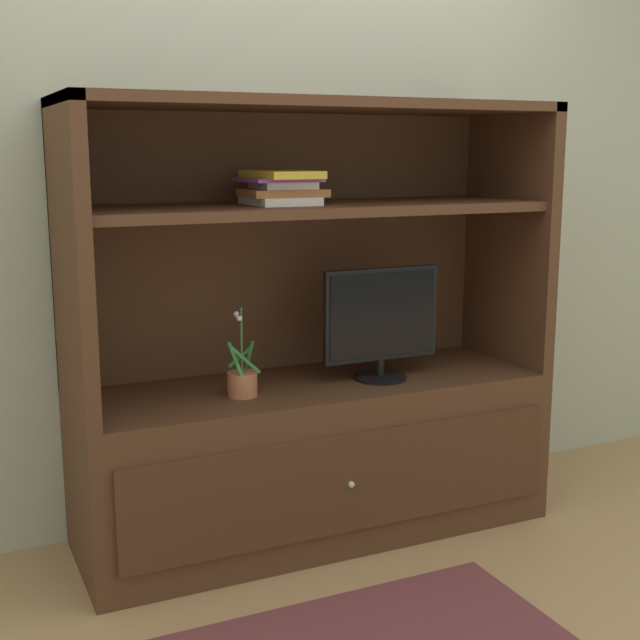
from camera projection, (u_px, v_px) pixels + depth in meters
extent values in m
plane|color=tan|center=(361.00, 573.00, 3.06)|extent=(8.00, 8.00, 0.00)
cube|color=#ADB29E|center=(278.00, 170.00, 3.46)|extent=(6.00, 0.10, 2.80)
cube|color=#4C2D1C|center=(315.00, 457.00, 3.36)|extent=(1.82, 0.58, 0.61)
cube|color=#462A19|center=(350.00, 483.00, 3.09)|extent=(1.67, 0.02, 0.36)
sphere|color=silver|center=(351.00, 485.00, 3.08)|extent=(0.02, 0.02, 0.02)
cube|color=#4C2D1C|center=(70.00, 258.00, 2.83)|extent=(0.05, 0.58, 1.05)
cube|color=#4C2D1C|center=(508.00, 235.00, 3.56)|extent=(0.05, 0.58, 1.05)
cube|color=#4C2D1C|center=(285.00, 238.00, 3.45)|extent=(1.82, 0.02, 1.05)
cube|color=#4C2D1C|center=(314.00, 105.00, 3.10)|extent=(1.82, 0.58, 0.04)
cube|color=#4C2D1C|center=(314.00, 209.00, 3.17)|extent=(1.72, 0.53, 0.04)
cylinder|color=black|center=(380.00, 377.00, 3.34)|extent=(0.20, 0.20, 0.01)
cylinder|color=black|center=(380.00, 368.00, 3.33)|extent=(0.03, 0.03, 0.07)
cube|color=black|center=(381.00, 314.00, 3.29)|extent=(0.48, 0.02, 0.36)
cube|color=black|center=(383.00, 315.00, 3.28)|extent=(0.45, 0.00, 0.32)
cylinder|color=#B26642|center=(242.00, 384.00, 3.10)|extent=(0.11, 0.11, 0.09)
cylinder|color=#3D6B33|center=(242.00, 340.00, 3.07)|extent=(0.01, 0.01, 0.24)
cube|color=#2D7A38|center=(249.00, 358.00, 3.09)|extent=(0.02, 0.08, 0.14)
cube|color=#2D7A38|center=(240.00, 357.00, 3.11)|extent=(0.09, 0.02, 0.08)
cube|color=#2D7A38|center=(236.00, 360.00, 3.06)|extent=(0.03, 0.09, 0.11)
cube|color=#2D7A38|center=(246.00, 360.00, 3.06)|extent=(0.12, 0.02, 0.12)
sphere|color=silver|center=(236.00, 314.00, 3.05)|extent=(0.02, 0.02, 0.02)
sphere|color=silver|center=(239.00, 318.00, 3.04)|extent=(0.02, 0.02, 0.02)
cube|color=silver|center=(280.00, 200.00, 3.11)|extent=(0.22, 0.28, 0.03)
cube|color=#A56638|center=(282.00, 193.00, 3.11)|extent=(0.29, 0.27, 0.03)
cube|color=silver|center=(283.00, 185.00, 3.11)|extent=(0.21, 0.26, 0.03)
cube|color=purple|center=(278.00, 180.00, 3.10)|extent=(0.26, 0.27, 0.01)
cube|color=gold|center=(281.00, 174.00, 3.08)|extent=(0.21, 0.33, 0.03)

